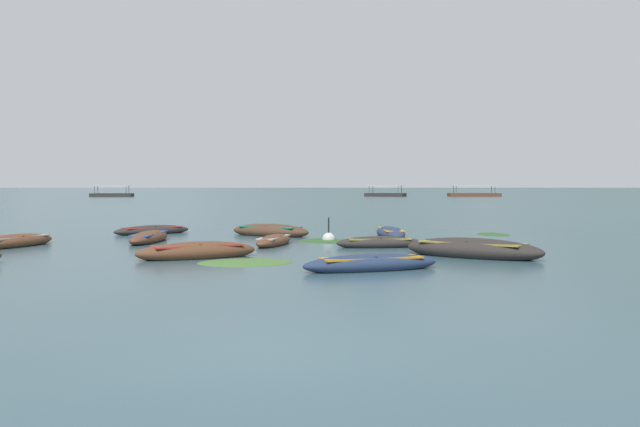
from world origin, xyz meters
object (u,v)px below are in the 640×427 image
mooring_buoy (329,239)px  rowboat_3 (371,264)px  rowboat_10 (390,233)px  ferry_0 (474,194)px  rowboat_2 (379,243)px  ferry_1 (385,194)px  rowboat_1 (270,231)px  rowboat_8 (152,230)px  rowboat_4 (149,237)px  rowboat_0 (197,252)px  rowboat_7 (14,242)px  ferry_2 (112,195)px  rowboat_6 (473,250)px  rowboat_9 (274,241)px

mooring_buoy → rowboat_3: bearing=-77.4°
rowboat_10 → ferry_0: ferry_0 is taller
rowboat_2 → ferry_1: (-1.69, 122.76, 0.29)m
rowboat_10 → rowboat_1: bearing=-179.3°
rowboat_10 → rowboat_8: bearing=177.4°
rowboat_10 → rowboat_4: bearing=-158.2°
rowboat_3 → rowboat_8: bearing=130.4°
rowboat_0 → rowboat_10: (5.84, 9.48, -0.03)m
rowboat_10 → ferry_0: 120.80m
rowboat_0 → rowboat_7: bearing=158.2°
rowboat_7 → ferry_2: bearing=111.9°
rowboat_6 → rowboat_8: (-13.59, 8.71, -0.07)m
rowboat_2 → ferry_2: 126.82m
rowboat_0 → rowboat_9: rowboat_0 is taller
ferry_2 → rowboat_0: bearing=-65.4°
rowboat_7 → rowboat_8: rowboat_7 is taller
rowboat_7 → rowboat_9: rowboat_7 is taller
rowboat_10 → ferry_1: 117.60m
rowboat_4 → rowboat_9: bearing=-9.5°
rowboat_9 → ferry_0: size_ratio=0.30×
rowboat_0 → rowboat_7: size_ratio=0.94×
rowboat_4 → ferry_2: 121.59m
rowboat_0 → rowboat_1: 9.44m
rowboat_7 → mooring_buoy: mooring_buoy is taller
rowboat_7 → ferry_2: size_ratio=0.44×
rowboat_0 → rowboat_3: rowboat_0 is taller
rowboat_2 → rowboat_3: size_ratio=0.85×
rowboat_2 → mooring_buoy: mooring_buoy is taller
rowboat_4 → rowboat_2: bearing=-8.6°
rowboat_3 → rowboat_4: rowboat_4 is taller
rowboat_4 → ferry_1: (7.44, 121.39, 0.27)m
rowboat_1 → rowboat_9: (1.00, -4.61, -0.05)m
rowboat_10 → mooring_buoy: (-2.43, -2.84, -0.06)m
rowboat_8 → rowboat_0: bearing=-62.8°
rowboat_1 → rowboat_3: (4.92, -11.84, -0.04)m
rowboat_1 → rowboat_4: size_ratio=0.99×
ferry_2 → ferry_0: bearing=9.3°
rowboat_10 → rowboat_2: bearing=-94.0°
rowboat_4 → ferry_1: 121.61m
rowboat_0 → rowboat_3: 5.94m
ferry_1 → rowboat_9: bearing=-91.1°
rowboat_3 → rowboat_10: (0.41, 11.90, 0.00)m
rowboat_4 → rowboat_8: (-1.47, 4.31, -0.01)m
rowboat_1 → rowboat_3: 12.82m
rowboat_3 → mooring_buoy: 9.29m
rowboat_1 → rowboat_7: 10.45m
rowboat_8 → mooring_buoy: (8.54, -3.34, -0.05)m
rowboat_9 → mooring_buoy: size_ratio=3.09×
rowboat_8 → rowboat_1: bearing=-5.8°
ferry_1 → rowboat_7: bearing=-95.3°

